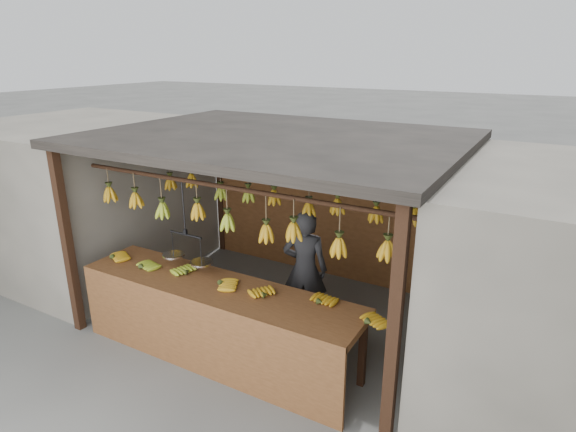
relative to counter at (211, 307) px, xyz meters
The scene contains 8 objects.
ground 1.42m from the counter, 85.97° to the left, with size 80.00×80.00×0.00m, color #5B5B57.
stall 2.01m from the counter, 86.82° to the left, with size 4.30×3.30×2.40m.
neighbor_left 3.75m from the counter, 160.75° to the left, with size 3.00×3.00×2.30m, color slate.
counter is the anchor object (origin of this frame).
hanging_bananas 1.54m from the counter, 86.14° to the left, with size 3.64×2.25×0.39m.
balance_scale 0.69m from the counter, 155.60° to the left, with size 0.67×0.25×0.94m.
vendor 1.32m from the counter, 67.35° to the left, with size 0.56×0.37×1.53m, color #262628.
bag_bundles 3.29m from the counter, 51.82° to the left, with size 0.08×0.26×1.25m.
Camera 1 is at (2.91, -4.81, 3.31)m, focal length 30.00 mm.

